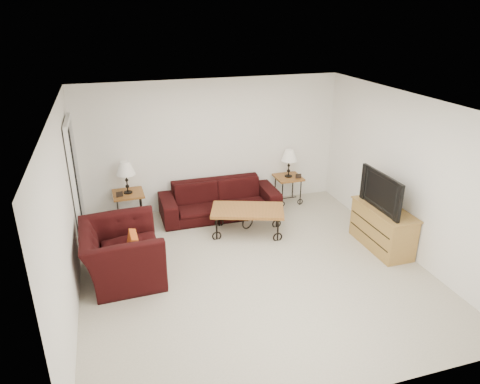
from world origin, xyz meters
name	(u,v)px	position (x,y,z in m)	size (l,w,h in m)	color
ground	(254,270)	(0.00, 0.00, 0.00)	(5.00, 5.00, 0.00)	beige
wall_back	(212,145)	(0.00, 2.50, 1.25)	(5.00, 0.02, 2.50)	white
wall_front	(344,297)	(0.00, -2.50, 1.25)	(5.00, 0.02, 2.50)	white
wall_left	(65,217)	(-2.50, 0.00, 1.25)	(0.02, 5.00, 2.50)	white
wall_right	(407,176)	(2.50, 0.00, 1.25)	(0.02, 5.00, 2.50)	white
ceiling	(256,105)	(0.00, 0.00, 2.50)	(5.00, 5.00, 0.00)	white
doorway	(75,186)	(-2.47, 1.65, 1.02)	(0.08, 0.94, 2.04)	black
sofa	(220,199)	(0.00, 2.02, 0.32)	(2.22, 0.87, 0.65)	black
side_table_left	(130,208)	(-1.65, 2.20, 0.29)	(0.54, 0.54, 0.59)	#9A5827
side_table_right	(288,189)	(1.47, 2.20, 0.28)	(0.51, 0.51, 0.56)	#9A5827
lamp_left	(126,177)	(-1.65, 2.20, 0.88)	(0.33, 0.33, 0.59)	black
lamp_right	(289,163)	(1.47, 2.20, 0.84)	(0.32, 0.32, 0.56)	black
photo_frame_left	(120,194)	(-1.80, 2.05, 0.64)	(0.12, 0.02, 0.10)	black
photo_frame_right	(298,176)	(1.62, 2.05, 0.61)	(0.11, 0.01, 0.09)	black
coffee_table	(248,221)	(0.28, 1.17, 0.23)	(1.24, 0.67, 0.46)	#9A5827
armchair	(122,252)	(-1.88, 0.39, 0.41)	(1.26, 1.10, 0.82)	black
throw_pillow	(132,246)	(-1.73, 0.34, 0.52)	(0.37, 0.10, 0.37)	#C86819
tv_stand	(382,228)	(2.23, 0.06, 0.35)	(0.49, 1.17, 0.70)	#B98544
television	(386,191)	(2.21, 0.06, 1.00)	(1.05, 0.14, 0.60)	black
backpack	(272,206)	(0.90, 1.63, 0.23)	(0.35, 0.27, 0.46)	black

